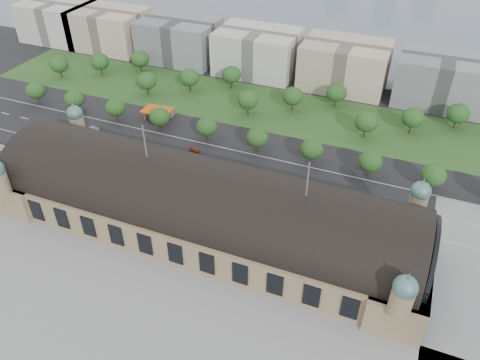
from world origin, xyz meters
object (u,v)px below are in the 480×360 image
at_px(parked_car_1, 107,155).
at_px(bus_west, 237,183).
at_px(traffic_car_0, 48,126).
at_px(parked_car_0, 68,152).
at_px(parked_car_4, 121,165).
at_px(bus_east, 336,201).
at_px(traffic_car_1, 94,128).
at_px(parked_car_6, 154,167).
at_px(petrol_station, 163,111).
at_px(parked_car_5, 174,179).
at_px(traffic_car_2, 107,150).
at_px(bus_mid, 290,196).
at_px(parked_car_2, 82,149).
at_px(parked_car_3, 139,163).
at_px(traffic_car_4, 284,187).
at_px(traffic_car_3, 195,150).

distance_m(parked_car_1, bus_west, 60.23).
height_order(traffic_car_0, parked_car_0, parked_car_0).
bearing_deg(parked_car_1, parked_car_4, 35.74).
distance_m(parked_car_4, bus_east, 89.14).
distance_m(traffic_car_1, parked_car_1, 25.18).
distance_m(traffic_car_1, parked_car_6, 45.52).
distance_m(traffic_car_0, parked_car_1, 41.85).
distance_m(petrol_station, traffic_car_1, 33.40).
bearing_deg(parked_car_5, bus_west, 70.21).
distance_m(petrol_station, traffic_car_2, 37.72).
bearing_deg(traffic_car_2, bus_mid, 90.83).
bearing_deg(traffic_car_1, petrol_station, -43.86).
bearing_deg(parked_car_4, parked_car_1, -133.12).
distance_m(parked_car_1, parked_car_6, 23.50).
xyz_separation_m(traffic_car_1, bus_mid, (100.79, -14.70, 0.76)).
bearing_deg(traffic_car_2, parked_car_2, -71.29).
distance_m(parked_car_5, bus_mid, 47.25).
relative_size(traffic_car_0, parked_car_0, 0.88).
relative_size(parked_car_6, bus_west, 0.36).
bearing_deg(traffic_car_2, parked_car_5, 80.67).
distance_m(petrol_station, parked_car_3, 41.87).
bearing_deg(parked_car_5, traffic_car_4, 72.32).
xyz_separation_m(traffic_car_1, parked_car_6, (42.34, -16.70, -0.16)).
bearing_deg(bus_east, bus_mid, 104.03).
bearing_deg(traffic_car_4, parked_car_2, -77.41).
xyz_separation_m(parked_car_3, parked_car_5, (19.15, -4.00, 0.06)).
xyz_separation_m(parked_car_2, parked_car_6, (36.63, 0.00, -0.04)).
xyz_separation_m(parked_car_1, parked_car_3, (15.93, 0.00, -0.03)).
distance_m(parked_car_5, bus_west, 25.83).
distance_m(traffic_car_4, bus_mid, 7.29).
relative_size(traffic_car_4, parked_car_1, 0.73).
bearing_deg(parked_car_5, traffic_car_3, 151.48).
height_order(petrol_station, traffic_car_3, petrol_station).
xyz_separation_m(traffic_car_2, traffic_car_3, (35.61, 14.78, -0.04)).
bearing_deg(traffic_car_2, parked_car_4, 61.12).
relative_size(petrol_station, bus_west, 1.10).
xyz_separation_m(parked_car_3, parked_car_4, (-5.93, -4.00, 0.06)).
relative_size(traffic_car_1, bus_east, 0.42).
bearing_deg(parked_car_6, traffic_car_0, -124.42).
xyz_separation_m(traffic_car_1, parked_car_1, (18.85, -16.70, -0.03)).
relative_size(traffic_car_3, parked_car_1, 0.85).
distance_m(traffic_car_3, parked_car_0, 55.40).
height_order(traffic_car_1, parked_car_6, traffic_car_1).
bearing_deg(petrol_station, parked_car_5, -55.56).
height_order(parked_car_6, bus_west, bus_west).
bearing_deg(parked_car_2, petrol_station, 127.03).
xyz_separation_m(petrol_station, parked_car_2, (-17.85, -40.28, -2.25)).
distance_m(traffic_car_1, parked_car_0, 20.75).
xyz_separation_m(petrol_station, bus_mid, (77.23, -38.28, -1.37)).
xyz_separation_m(traffic_car_0, bus_mid, (122.46, -8.50, 0.88)).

